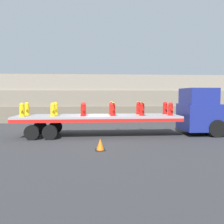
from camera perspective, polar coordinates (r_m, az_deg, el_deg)
The scene contains 19 objects.
ground_plane at distance 16.02m, azimuth -3.23°, elevation -5.42°, with size 120.00×120.00×0.00m, color #2D2D30.
rock_cliff at distance 24.93m, azimuth -3.80°, elevation 3.17°, with size 60.00×3.30×4.52m.
truck_cab at distance 17.42m, azimuth 19.92°, elevation 0.06°, with size 2.60×2.66×3.04m.
flatbed_trailer at distance 15.87m, azimuth -5.65°, elevation -1.60°, with size 10.27×2.68×1.31m.
fire_hydrant_yellow_near_0 at distance 15.81m, azimuth -19.87°, elevation 0.47°, with size 0.37×0.58×0.83m.
fire_hydrant_yellow_far_0 at distance 16.90m, azimuth -18.86°, elevation 0.70°, with size 0.37×0.58×0.83m.
fire_hydrant_yellow_near_1 at distance 15.43m, azimuth -13.35°, elevation 0.52°, with size 0.37×0.58×0.83m.
fire_hydrant_yellow_far_1 at distance 16.55m, azimuth -12.76°, elevation 0.75°, with size 0.37×0.58×0.83m.
fire_hydrant_red_near_2 at distance 15.26m, azimuth -6.60°, elevation 0.56°, with size 0.37×0.58×0.83m.
fire_hydrant_red_far_2 at distance 16.40m, azimuth -6.47°, elevation 0.80°, with size 0.37×0.58×0.83m.
fire_hydrant_red_near_3 at distance 15.31m, azimuth 0.20°, elevation 0.60°, with size 0.37×0.58×0.83m.
fire_hydrant_red_far_3 at distance 16.44m, azimuth -0.14°, elevation 0.83°, with size 0.37×0.58×0.83m.
fire_hydrant_red_near_4 at distance 15.57m, azimuth 6.86°, elevation 0.63°, with size 0.37×0.58×0.83m.
fire_hydrant_red_far_4 at distance 16.69m, azimuth 6.08°, elevation 0.86°, with size 0.37×0.58×0.83m.
fire_hydrant_red_near_5 at distance 16.03m, azimuth 13.23°, elevation 0.65°, with size 0.37×0.58×0.83m.
fire_hydrant_red_far_5 at distance 17.12m, azimuth 12.06°, elevation 0.87°, with size 0.37×0.58×0.83m.
cargo_strap_rear at distance 15.86m, azimuth 0.02°, elevation 2.29°, with size 0.05×2.79×0.01m.
cargo_strap_middle at distance 16.11m, azimuth 6.47°, elevation 2.29°, with size 0.05×2.79×0.01m.
traffic_cone at distance 11.84m, azimuth -2.70°, elevation -7.46°, with size 0.47×0.47×0.55m.
Camera 1 is at (-0.40, -15.80, 2.62)m, focal length 40.00 mm.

